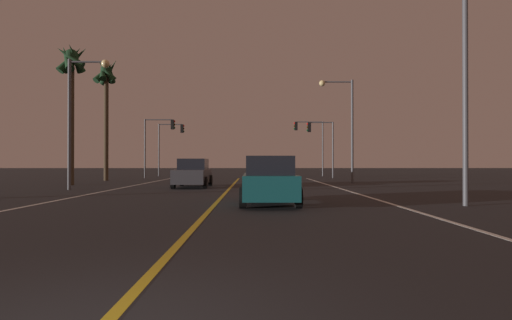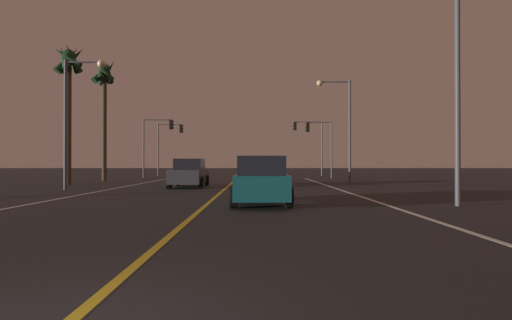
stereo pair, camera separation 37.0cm
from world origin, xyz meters
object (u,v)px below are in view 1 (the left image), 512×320
(traffic_light_near_right, at_px, (320,137))
(street_lamp_left_mid, at_px, (80,105))
(street_lamp_right_far, at_px, (344,116))
(street_lamp_right_near, at_px, (448,43))
(palm_tree_left_mid, at_px, (71,71))
(palm_tree_left_far, at_px, (106,84))
(traffic_light_near_left, at_px, (159,135))
(traffic_light_far_right, at_px, (309,136))
(car_oncoming, at_px, (193,173))
(car_lead_same_lane, at_px, (269,181))
(traffic_light_far_left, at_px, (171,138))

(traffic_light_near_right, height_order, street_lamp_left_mid, street_lamp_left_mid)
(street_lamp_right_far, bearing_deg, street_lamp_right_near, 90.01)
(street_lamp_right_near, distance_m, palm_tree_left_mid, 22.43)
(traffic_light_near_right, bearing_deg, street_lamp_left_mid, 45.27)
(street_lamp_left_mid, height_order, palm_tree_left_far, palm_tree_left_far)
(traffic_light_near_left, relative_size, palm_tree_left_far, 0.56)
(traffic_light_far_right, bearing_deg, street_lamp_right_near, 91.19)
(car_oncoming, xyz_separation_m, traffic_light_near_right, (9.90, 13.48, 3.08))
(car_oncoming, xyz_separation_m, palm_tree_left_far, (-8.31, 8.48, 7.04))
(traffic_light_near_right, relative_size, palm_tree_left_mid, 0.57)
(car_oncoming, bearing_deg, traffic_light_near_right, 143.69)
(traffic_light_near_left, bearing_deg, traffic_light_far_right, 20.34)
(street_lamp_right_near, relative_size, palm_tree_left_mid, 0.95)
(car_oncoming, height_order, traffic_light_far_right, traffic_light_far_right)
(car_lead_same_lane, relative_size, traffic_light_near_left, 0.78)
(car_oncoming, bearing_deg, street_lamp_right_far, 116.93)
(car_oncoming, distance_m, palm_tree_left_mid, 10.80)
(car_lead_same_lane, bearing_deg, car_oncoming, 23.30)
(street_lamp_left_mid, bearing_deg, traffic_light_near_left, 87.99)
(traffic_light_near_right, bearing_deg, car_oncoming, 53.69)
(car_oncoming, relative_size, traffic_light_near_right, 0.81)
(street_lamp_right_near, height_order, street_lamp_left_mid, street_lamp_right_near)
(car_oncoming, xyz_separation_m, street_lamp_right_far, (10.24, 5.20, 4.01))
(traffic_light_far_left, relative_size, street_lamp_right_far, 0.75)
(traffic_light_far_left, bearing_deg, street_lamp_right_far, -41.62)
(traffic_light_near_left, height_order, street_lamp_right_near, street_lamp_right_near)
(car_oncoming, relative_size, traffic_light_far_left, 0.77)
(traffic_light_near_right, height_order, palm_tree_left_mid, palm_tree_left_mid)
(street_lamp_right_near, relative_size, palm_tree_left_far, 0.89)
(traffic_light_near_right, height_order, street_lamp_right_far, street_lamp_right_far)
(car_lead_same_lane, distance_m, street_lamp_right_far, 16.59)
(car_oncoming, height_order, car_lead_same_lane, same)
(traffic_light_far_right, xyz_separation_m, palm_tree_left_mid, (-17.91, -16.80, 3.07))
(traffic_light_far_right, bearing_deg, traffic_light_far_left, 0.00)
(traffic_light_far_right, distance_m, palm_tree_left_mid, 24.75)
(traffic_light_far_right, distance_m, street_lamp_right_near, 29.37)
(traffic_light_near_right, height_order, street_lamp_right_near, street_lamp_right_near)
(street_lamp_right_near, xyz_separation_m, street_lamp_left_mid, (-16.00, 8.02, -1.00))
(street_lamp_left_mid, height_order, street_lamp_right_far, street_lamp_right_far)
(car_oncoming, xyz_separation_m, palm_tree_left_mid, (-8.27, 2.17, 6.60))
(palm_tree_left_far, bearing_deg, traffic_light_far_left, 73.84)
(traffic_light_near_left, xyz_separation_m, traffic_light_far_left, (-0.06, 5.50, 0.05))
(street_lamp_right_far, bearing_deg, traffic_light_far_right, -87.47)
(street_lamp_right_far, relative_size, palm_tree_left_far, 0.76)
(car_lead_same_lane, bearing_deg, palm_tree_left_mid, 46.34)
(car_oncoming, distance_m, traffic_light_near_left, 14.81)
(street_lamp_left_mid, relative_size, palm_tree_left_far, 0.71)
(traffic_light_far_right, bearing_deg, car_lead_same_lane, 79.25)
(street_lamp_right_far, distance_m, palm_tree_left_far, 19.08)
(traffic_light_far_right, bearing_deg, car_oncoming, 63.09)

